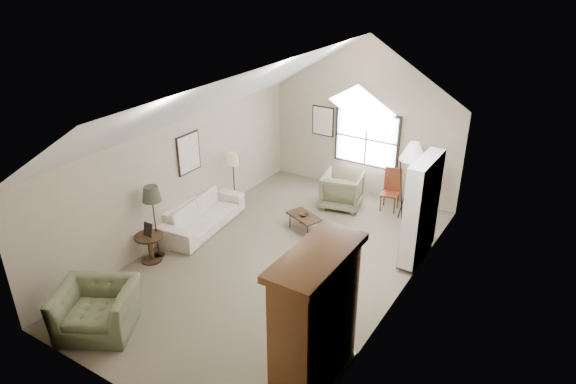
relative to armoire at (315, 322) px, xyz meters
The scene contains 18 objects.
room_shell 3.87m from the armoire, 132.25° to the left, with size 5.01×8.01×4.00m.
window 6.70m from the armoire, 108.11° to the left, with size 1.72×0.08×1.42m, color black.
skylight 4.02m from the armoire, 104.93° to the left, with size 0.80×1.20×0.52m, color white, non-canonical shape.
wall_art 5.98m from the armoire, 133.09° to the left, with size 1.97×3.71×0.88m.
armoire is the anchor object (origin of this frame).
tv_alcove 4.00m from the armoire, 87.71° to the left, with size 0.32×1.30×2.10m, color white.
media_console 4.08m from the armoire, 88.00° to the left, with size 0.34×1.18×0.60m, color #382316.
tv_panel 4.01m from the armoire, 88.00° to the left, with size 0.05×0.90×0.55m, color black.
sofa 5.19m from the armoire, 148.56° to the left, with size 2.31×0.90×0.67m, color silver.
armchair_near 3.77m from the armoire, 166.25° to the right, with size 1.22×1.07×0.80m, color #555D41.
armchair_far 5.77m from the armoire, 112.33° to the left, with size 0.92×0.94×0.86m, color #6C6C4C.
coffee_table 4.49m from the armoire, 122.08° to the left, with size 0.79×0.44×0.40m, color #321F14.
bowl 4.45m from the armoire, 122.08° to the left, with size 0.19×0.19×0.05m, color #371D16.
side_table 4.58m from the armoire, 166.17° to the left, with size 0.58×0.58×0.58m, color #372416.
side_chair 5.88m from the armoire, 101.06° to the left, with size 0.40×0.40×1.03m, color maroon.
tripod_lamp 5.35m from the armoire, 95.76° to the left, with size 0.58×0.58×2.01m, color silver, non-canonical shape.
dark_lamp 4.57m from the armoire, 163.73° to the left, with size 0.39×0.39×1.61m, color #2A2E20, non-canonical shape.
tan_lamp 5.86m from the armoire, 138.48° to the left, with size 0.29×0.29×1.45m, color tan, non-canonical shape.
Camera 1 is at (4.83, -7.37, 5.78)m, focal length 32.00 mm.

